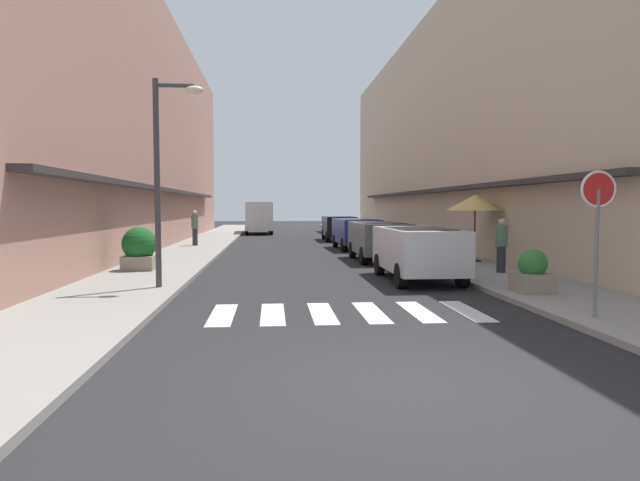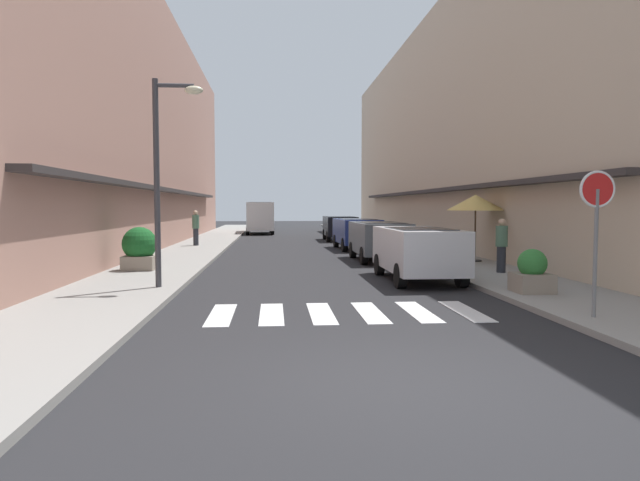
% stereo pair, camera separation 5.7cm
% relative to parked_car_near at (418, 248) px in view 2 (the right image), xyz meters
% --- Properties ---
extents(ground_plane, '(105.94, 105.94, 0.00)m').
position_rel_parked_car_near_xyz_m(ground_plane, '(-2.57, 10.58, -0.92)').
color(ground_plane, '#232326').
extents(sidewalk_left, '(2.85, 67.42, 0.12)m').
position_rel_parked_car_near_xyz_m(sidewalk_left, '(-7.62, 10.58, -0.86)').
color(sidewalk_left, gray).
rests_on(sidewalk_left, ground_plane).
extents(sidewalk_right, '(2.85, 67.42, 0.12)m').
position_rel_parked_car_near_xyz_m(sidewalk_right, '(2.48, 10.58, -0.86)').
color(sidewalk_right, gray).
rests_on(sidewalk_right, ground_plane).
extents(building_row_left, '(5.50, 45.34, 11.84)m').
position_rel_parked_car_near_xyz_m(building_row_left, '(-11.55, 11.99, 4.99)').
color(building_row_left, '#A87A6B').
rests_on(building_row_left, ground_plane).
extents(building_row_right, '(5.50, 45.34, 11.86)m').
position_rel_parked_car_near_xyz_m(building_row_right, '(6.40, 11.99, 5.01)').
color(building_row_right, '#C6B299').
rests_on(building_row_right, ground_plane).
extents(crosswalk, '(5.20, 2.20, 0.01)m').
position_rel_parked_car_near_xyz_m(crosswalk, '(-2.57, -4.44, -0.92)').
color(crosswalk, silver).
rests_on(crosswalk, ground_plane).
extents(parked_car_near, '(1.83, 4.13, 1.47)m').
position_rel_parked_car_near_xyz_m(parked_car_near, '(0.00, 0.00, 0.00)').
color(parked_car_near, silver).
rests_on(parked_car_near, ground_plane).
extents(parked_car_mid, '(1.83, 4.02, 1.47)m').
position_rel_parked_car_near_xyz_m(parked_car_mid, '(-0.00, 5.65, -0.00)').
color(parked_car_mid, '#4C5156').
rests_on(parked_car_mid, ground_plane).
extents(parked_car_far, '(1.90, 4.23, 1.47)m').
position_rel_parked_car_near_xyz_m(parked_car_far, '(-0.00, 11.38, 0.00)').
color(parked_car_far, navy).
rests_on(parked_car_far, ground_plane).
extents(parked_car_distant, '(1.86, 4.14, 1.47)m').
position_rel_parked_car_near_xyz_m(parked_car_distant, '(-0.00, 18.23, -0.00)').
color(parked_car_distant, black).
rests_on(parked_car_distant, ground_plane).
extents(delivery_van, '(2.16, 5.47, 2.37)m').
position_rel_parked_car_near_xyz_m(delivery_van, '(-5.00, 27.13, 0.48)').
color(delivery_van, silver).
rests_on(delivery_van, ground_plane).
extents(round_street_sign, '(0.65, 0.07, 2.56)m').
position_rel_parked_car_near_xyz_m(round_street_sign, '(1.64, -5.77, 1.16)').
color(round_street_sign, slate).
rests_on(round_street_sign, sidewalk_right).
extents(street_lamp, '(1.19, 0.28, 4.95)m').
position_rel_parked_car_near_xyz_m(street_lamp, '(-6.52, -1.40, 2.25)').
color(street_lamp, '#38383D').
rests_on(street_lamp, sidewalk_left).
extents(cafe_umbrella, '(2.01, 2.01, 2.35)m').
position_rel_parked_car_near_xyz_m(cafe_umbrella, '(3.11, 4.05, 1.26)').
color(cafe_umbrella, '#262626').
rests_on(cafe_umbrella, sidewalk_right).
extents(planter_corner, '(0.80, 0.80, 0.98)m').
position_rel_parked_car_near_xyz_m(planter_corner, '(1.86, -2.94, -0.36)').
color(planter_corner, gray).
rests_on(planter_corner, sidewalk_right).
extents(planter_midblock, '(1.04, 1.04, 1.31)m').
position_rel_parked_car_near_xyz_m(planter_midblock, '(-8.05, 2.39, -0.15)').
color(planter_midblock, gray).
rests_on(planter_midblock, sidewalk_left).
extents(pedestrian_walking_near, '(0.34, 0.34, 1.58)m').
position_rel_parked_car_near_xyz_m(pedestrian_walking_near, '(2.71, 0.78, 0.02)').
color(pedestrian_walking_near, '#282B33').
rests_on(pedestrian_walking_near, sidewalk_right).
extents(pedestrian_walking_far, '(0.34, 0.34, 1.74)m').
position_rel_parked_car_near_xyz_m(pedestrian_walking_far, '(-7.81, 13.05, 0.12)').
color(pedestrian_walking_far, '#282B33').
rests_on(pedestrian_walking_far, sidewalk_left).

